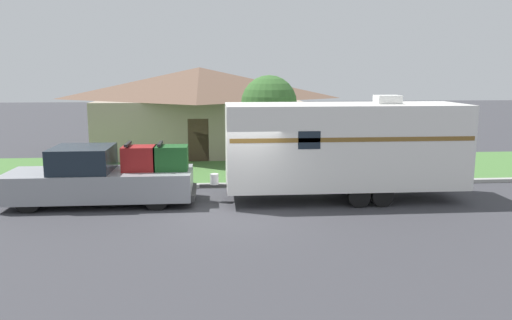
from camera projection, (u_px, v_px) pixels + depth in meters
ground_plane at (242, 214)px, 15.29m from camera, size 120.00×120.00×0.00m
curb_strip at (237, 185)px, 18.95m from camera, size 80.00×0.30×0.14m
lawn_strip at (233, 168)px, 22.55m from camera, size 80.00×7.00×0.03m
house_across_street at (200, 108)px, 27.52m from camera, size 11.16×8.09×4.57m
pickup_truck at (103, 178)px, 16.38m from camera, size 6.09×2.09×2.03m
travel_trailer at (344, 145)px, 16.86m from camera, size 8.88×2.50×3.54m
mailbox at (401, 155)px, 20.42m from camera, size 0.48×0.20×1.23m
tree_in_yard at (269, 104)px, 20.44m from camera, size 2.30×2.30×4.19m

